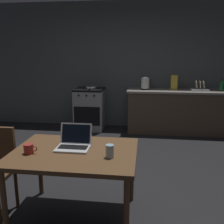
{
  "coord_description": "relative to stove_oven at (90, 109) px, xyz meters",
  "views": [
    {
      "loc": [
        0.6,
        -2.98,
        1.63
      ],
      "look_at": [
        0.13,
        0.64,
        0.78
      ],
      "focal_mm": 41.49,
      "sensor_mm": 36.0,
      "label": 1
    }
  ],
  "objects": [
    {
      "name": "bottle",
      "position": [
        2.64,
        -0.05,
        0.56
      ],
      "size": [
        0.07,
        0.07,
        0.25
      ],
      "color": "#19592D",
      "rests_on": "kitchen_counter"
    },
    {
      "name": "laptop",
      "position": [
        0.49,
        -3.0,
        0.32
      ],
      "size": [
        0.32,
        0.28,
        0.22
      ],
      "rotation": [
        0.0,
        0.0,
        -0.15
      ],
      "color": "silver",
      "rests_on": "dining_table"
    },
    {
      "name": "dish_rack",
      "position": [
        2.25,
        0.0,
        0.49
      ],
      "size": [
        0.34,
        0.26,
        0.21
      ],
      "color": "silver",
      "rests_on": "kitchen_counter"
    },
    {
      "name": "ground_plane",
      "position": [
        0.57,
        -2.35,
        -0.44
      ],
      "size": [
        12.0,
        12.0,
        0.0
      ],
      "primitive_type": "plane",
      "color": "black"
    },
    {
      "name": "cereal_box",
      "position": [
        1.74,
        0.02,
        0.59
      ],
      "size": [
        0.13,
        0.05,
        0.3
      ],
      "color": "gold",
      "rests_on": "kitchen_counter"
    },
    {
      "name": "dining_table",
      "position": [
        0.52,
        -3.08,
        0.2
      ],
      "size": [
        1.18,
        0.89,
        0.71
      ],
      "color": "brown",
      "rests_on": "ground_plane"
    },
    {
      "name": "kitchen_counter",
      "position": [
        1.89,
        0.0,
        0.0
      ],
      "size": [
        2.16,
        0.64,
        0.88
      ],
      "color": "#4C3D2D",
      "rests_on": "ground_plane"
    },
    {
      "name": "electric_kettle",
      "position": [
        1.17,
        0.0,
        0.56
      ],
      "size": [
        0.2,
        0.18,
        0.26
      ],
      "color": "black",
      "rests_on": "kitchen_counter"
    },
    {
      "name": "back_wall",
      "position": [
        0.87,
        0.35,
        0.9
      ],
      "size": [
        6.4,
        0.1,
        2.67
      ],
      "primitive_type": "cube",
      "color": "#4D5251",
      "rests_on": "ground_plane"
    },
    {
      "name": "coffee_mug",
      "position": [
        0.12,
        -3.19,
        0.32
      ],
      "size": [
        0.13,
        0.09,
        0.09
      ],
      "color": "#9E2D28",
      "rests_on": "dining_table"
    },
    {
      "name": "frying_pan",
      "position": [
        0.04,
        -0.03,
        0.47
      ],
      "size": [
        0.23,
        0.4,
        0.05
      ],
      "color": "gray",
      "rests_on": "stove_oven"
    },
    {
      "name": "drinking_glass",
      "position": [
        0.87,
        -3.19,
        0.33
      ],
      "size": [
        0.07,
        0.07,
        0.12
      ],
      "color": "#99B7C6",
      "rests_on": "dining_table"
    },
    {
      "name": "stove_oven",
      "position": [
        0.0,
        0.0,
        0.0
      ],
      "size": [
        0.6,
        0.62,
        0.88
      ],
      "color": "gray",
      "rests_on": "ground_plane"
    }
  ]
}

